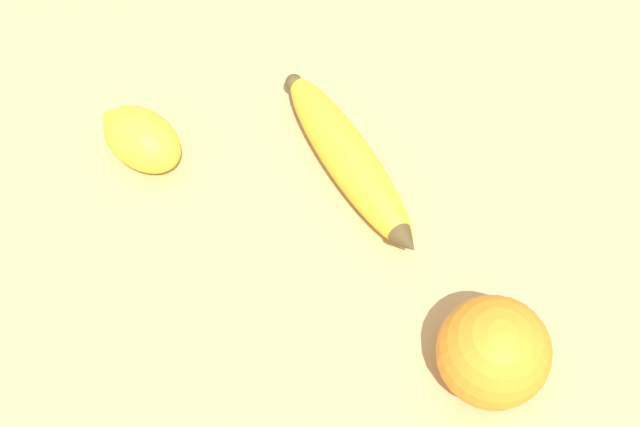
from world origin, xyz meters
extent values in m
plane|color=tan|center=(0.00, 0.00, 0.00)|extent=(3.00, 3.00, 0.00)
ellipsoid|color=yellow|center=(-0.08, 0.00, 0.02)|extent=(0.17, 0.15, 0.04)
cone|color=brown|center=(-0.01, -0.06, 0.03)|extent=(0.04, 0.03, 0.03)
sphere|color=brown|center=(-0.16, 0.05, 0.02)|extent=(0.02, 0.02, 0.02)
sphere|color=orange|center=(0.08, -0.13, 0.04)|extent=(0.08, 0.08, 0.08)
ellipsoid|color=yellow|center=(-0.25, -0.05, 0.03)|extent=(0.08, 0.07, 0.05)
sphere|color=yellow|center=(-0.28, -0.04, 0.03)|extent=(0.02, 0.02, 0.02)
camera|label=1|loc=(0.03, -0.36, 0.67)|focal=50.00mm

